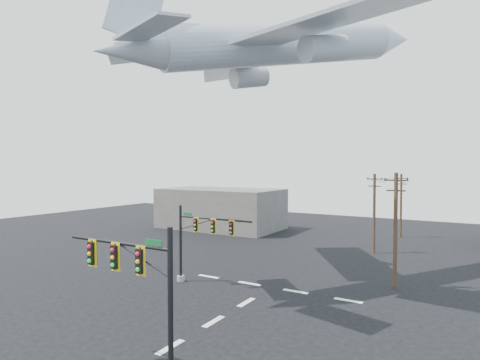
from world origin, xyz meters
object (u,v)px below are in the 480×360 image
Objects in this scene: signal_mast_far at (197,240)px; signal_mast_near at (142,292)px; utility_pole_a at (395,228)px; airliner at (283,45)px; utility_pole_b at (374,212)px; utility_pole_c at (401,204)px.

signal_mast_near is at bearing -63.03° from signal_mast_far.
utility_pole_a is 0.32× the size of airliner.
utility_pole_a reaches higher than signal_mast_far.
utility_pole_b is at bearing 63.49° from signal_mast_far.
signal_mast_far is 21.45m from utility_pole_b.
signal_mast_near is at bearing -145.85° from airliner.
airliner is (-4.27, -14.43, 14.84)m from utility_pole_b.
utility_pole_a is 12.80m from utility_pole_b.
utility_pole_c is at bearing 19.22° from airliner.
airliner is at bearing -169.79° from utility_pole_a.
utility_pole_c is (4.03, 43.60, 0.51)m from signal_mast_near.
signal_mast_near is 14.20m from signal_mast_far.
utility_pole_b is 21.13m from airliner.
signal_mast_near is at bearing -115.57° from utility_pole_a.
airliner is at bearing 93.76° from signal_mast_near.
utility_pole_c is (-3.29, 23.86, -0.28)m from utility_pole_a.
utility_pole_a is at bearing -44.18° from airliner.
utility_pole_a is 1.06× the size of utility_pole_c.
utility_pole_b reaches higher than signal_mast_far.
utility_pole_c is (0.91, 11.77, -0.11)m from utility_pole_b.
airliner reaches higher than utility_pole_c.
signal_mast_far is at bearing -157.97° from utility_pole_a.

